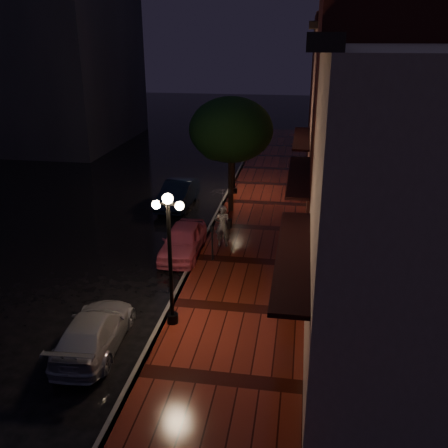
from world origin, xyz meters
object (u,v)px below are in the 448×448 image
Objects in this scene: pink_car at (183,240)px; woman_with_umbrella at (223,209)px; street_tree at (231,132)px; silver_car at (94,331)px; streetlamp_near at (170,252)px; navy_car at (178,194)px; parking_meter at (212,239)px; streetlamp_far at (234,151)px.

pink_car is 1.51× the size of woman_with_umbrella.
silver_car is at bearing -100.15° from street_tree.
silver_car is (-1.98, -1.50, -2.02)m from streetlamp_near.
pink_car is 2.14m from woman_with_umbrella.
parking_meter is (3.12, -6.76, 0.37)m from navy_car.
streetlamp_far is at bearing 90.00° from streetlamp_near.
navy_car is (-1.76, 6.14, 0.03)m from pink_car.
woman_with_umbrella is (0.33, -4.64, -2.39)m from street_tree.
streetlamp_near is at bearing -90.00° from streetlamp_far.
street_tree is (0.26, -3.01, 1.64)m from streetlamp_far.
silver_car is (-1.03, -6.95, -0.08)m from pink_car.
pink_car is 1.55m from parking_meter.
pink_car is at bearing 22.83° from woman_with_umbrella.
parking_meter is (-0.18, -1.52, -0.79)m from woman_with_umbrella.
pink_car reaches higher than silver_car.
street_tree reaches higher than silver_car.
pink_car is 2.59× the size of parking_meter.
pink_car is (-1.21, -5.54, -3.58)m from street_tree.
streetlamp_far is at bearing -100.64° from silver_car.
streetlamp_near is at bearing -74.94° from navy_car.
pink_car is at bearing -102.31° from street_tree.
woman_with_umbrella is (0.59, -7.65, -0.75)m from streetlamp_far.
woman_with_umbrella is at bearing -111.45° from silver_car.
navy_car is 1.63× the size of woman_with_umbrella.
navy_car is (-2.71, -2.41, -1.91)m from streetlamp_far.
streetlamp_far is 3.44m from street_tree.
silver_car is at bearing -84.90° from navy_car.
street_tree is at bearing -85.09° from streetlamp_far.
silver_car is 2.68× the size of parking_meter.
streetlamp_near is 1.03× the size of navy_car.
woman_with_umbrella is 1.73m from parking_meter.
street_tree reaches higher than woman_with_umbrella.
street_tree is 1.39× the size of navy_car.
streetlamp_near is 11.12m from street_tree.
streetlamp_near is 1.00× the size of streetlamp_far.
streetlamp_far is 9.31m from parking_meter.
parking_meter reaches higher than silver_car.
silver_car is 8.36m from woman_with_umbrella.
pink_car is (-0.95, -8.55, -1.94)m from streetlamp_far.
street_tree is (0.26, 10.99, 1.64)m from streetlamp_near.
street_tree reaches higher than navy_car.
navy_car reaches higher than silver_car.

